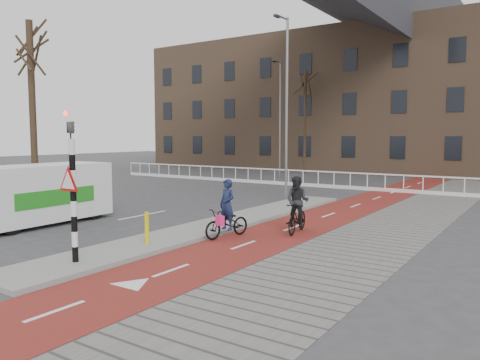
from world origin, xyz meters
The scene contains 15 objects.
ground centered at (0.00, 0.00, 0.00)m, with size 120.00×120.00×0.00m, color #38383A.
bike_lane centered at (1.50, 10.00, 0.01)m, with size 2.50×60.00×0.01m, color maroon.
sidewalk centered at (4.30, 10.00, 0.01)m, with size 3.00×60.00×0.01m, color slate.
curb_island centered at (-0.70, 4.00, 0.06)m, with size 1.80×16.00×0.12m, color gray.
traffic_signal centered at (-0.60, -2.02, 1.99)m, with size 0.80×0.80×3.68m.
bollard centered at (-0.55, 0.29, 0.56)m, with size 0.12×0.12×0.87m, color #D1C60B.
cyclist_near centered at (0.55, 2.55, 0.60)m, with size 0.94×1.76×1.77m.
cyclist_far centered at (2.02, 4.30, 0.75)m, with size 0.84×1.70×1.80m.
van centered at (-6.15, 0.74, 1.09)m, with size 2.06×4.86×2.07m.
railing centered at (-5.00, 17.00, 0.31)m, with size 28.00×0.10×0.99m.
townhouse_row centered at (-3.00, 32.00, 7.81)m, with size 46.00×10.00×15.90m.
tree_left centered at (-11.61, 4.07, 4.17)m, with size 0.31×0.31×8.34m, color black.
tree_mid centered at (-8.15, 25.71, 4.15)m, with size 0.22×0.22×8.31m, color black.
streetlight_near centered at (-1.86, 10.80, 4.25)m, with size 0.12×0.12×8.50m, color slate.
streetlight_left centered at (-8.08, 21.44, 4.22)m, with size 0.12×0.12×8.45m, color slate.
Camera 1 is at (8.60, -8.80, 3.07)m, focal length 35.00 mm.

